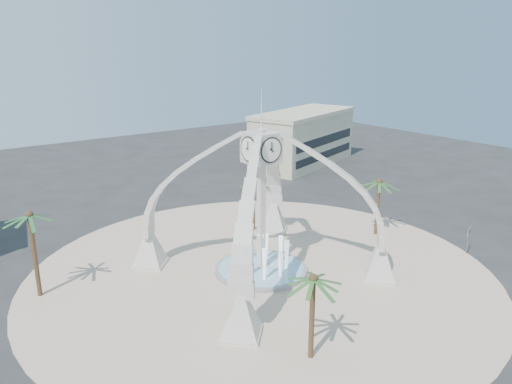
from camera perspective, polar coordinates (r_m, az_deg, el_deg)
ground at (r=44.00m, az=0.58°, el=-9.12°), size 140.00×140.00×0.00m
plaza at (r=43.99m, az=0.58°, el=-9.09°), size 40.00×40.00×0.06m
clock_tower at (r=41.58m, az=0.60°, el=-1.05°), size 17.94×17.94×16.30m
fountain at (r=43.88m, az=0.58°, el=-8.78°), size 8.00×8.00×3.62m
building_ne at (r=81.71m, az=5.41°, el=6.19°), size 21.87×14.17×8.60m
palm_east at (r=51.88m, az=13.91°, el=1.07°), size 5.00×5.00×6.45m
palm_west at (r=41.18m, az=-24.48°, el=-2.56°), size 4.45×4.45×7.50m
palm_north at (r=51.67m, az=-0.27°, el=1.12°), size 3.70×3.70×6.00m
palm_south at (r=30.75m, az=6.56°, el=-9.92°), size 4.78×4.78×6.24m
street_sign at (r=50.70m, az=23.11°, el=-4.56°), size 0.95×0.36×2.72m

